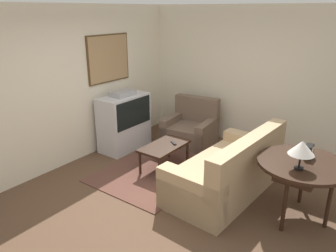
{
  "coord_description": "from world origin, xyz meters",
  "views": [
    {
      "loc": [
        -3.36,
        -2.47,
        2.62
      ],
      "look_at": [
        0.83,
        0.59,
        0.75
      ],
      "focal_mm": 35.0,
      "sensor_mm": 36.0,
      "label": 1
    }
  ],
  "objects_px": {
    "armchair": "(191,130)",
    "mantel_clock": "(308,151)",
    "tv": "(124,122)",
    "table_lamp": "(302,148)",
    "console_table": "(303,167)",
    "coffee_table": "(164,148)",
    "couch": "(228,172)"
  },
  "relations": [
    {
      "from": "armchair",
      "to": "mantel_clock",
      "type": "distance_m",
      "value": 2.81
    },
    {
      "from": "armchair",
      "to": "mantel_clock",
      "type": "relative_size",
      "value": 6.01
    },
    {
      "from": "tv",
      "to": "mantel_clock",
      "type": "height_order",
      "value": "tv"
    },
    {
      "from": "table_lamp",
      "to": "console_table",
      "type": "bearing_deg",
      "value": -0.06
    },
    {
      "from": "tv",
      "to": "coffee_table",
      "type": "height_order",
      "value": "tv"
    },
    {
      "from": "tv",
      "to": "armchair",
      "type": "distance_m",
      "value": 1.35
    },
    {
      "from": "couch",
      "to": "table_lamp",
      "type": "height_order",
      "value": "table_lamp"
    },
    {
      "from": "armchair",
      "to": "table_lamp",
      "type": "bearing_deg",
      "value": -38.35
    },
    {
      "from": "tv",
      "to": "console_table",
      "type": "xyz_separation_m",
      "value": [
        -0.36,
        -3.42,
        0.19
      ]
    },
    {
      "from": "armchair",
      "to": "couch",
      "type": "bearing_deg",
      "value": -47.57
    },
    {
      "from": "couch",
      "to": "console_table",
      "type": "height_order",
      "value": "couch"
    },
    {
      "from": "armchair",
      "to": "table_lamp",
      "type": "height_order",
      "value": "table_lamp"
    },
    {
      "from": "couch",
      "to": "table_lamp",
      "type": "bearing_deg",
      "value": 78.79
    },
    {
      "from": "tv",
      "to": "couch",
      "type": "distance_m",
      "value": 2.43
    },
    {
      "from": "tv",
      "to": "armchair",
      "type": "relative_size",
      "value": 1.12
    },
    {
      "from": "tv",
      "to": "coffee_table",
      "type": "relative_size",
      "value": 1.27
    },
    {
      "from": "couch",
      "to": "console_table",
      "type": "distance_m",
      "value": 1.1
    },
    {
      "from": "coffee_table",
      "to": "tv",
      "type": "bearing_deg",
      "value": 76.88
    },
    {
      "from": "armchair",
      "to": "table_lamp",
      "type": "relative_size",
      "value": 2.85
    },
    {
      "from": "couch",
      "to": "coffee_table",
      "type": "relative_size",
      "value": 2.25
    },
    {
      "from": "couch",
      "to": "console_table",
      "type": "relative_size",
      "value": 1.82
    },
    {
      "from": "couch",
      "to": "armchair",
      "type": "bearing_deg",
      "value": -127.68
    },
    {
      "from": "couch",
      "to": "armchair",
      "type": "distance_m",
      "value": 1.96
    },
    {
      "from": "coffee_table",
      "to": "console_table",
      "type": "bearing_deg",
      "value": -92.3
    },
    {
      "from": "couch",
      "to": "coffee_table",
      "type": "xyz_separation_m",
      "value": [
        0.05,
        1.22,
        0.06
      ]
    },
    {
      "from": "armchair",
      "to": "mantel_clock",
      "type": "bearing_deg",
      "value": -31.22
    },
    {
      "from": "console_table",
      "to": "table_lamp",
      "type": "xyz_separation_m",
      "value": [
        -0.22,
        0.0,
        0.34
      ]
    },
    {
      "from": "tv",
      "to": "coffee_table",
      "type": "bearing_deg",
      "value": -103.12
    },
    {
      "from": "tv",
      "to": "armchair",
      "type": "bearing_deg",
      "value": -43.7
    },
    {
      "from": "armchair",
      "to": "mantel_clock",
      "type": "height_order",
      "value": "mantel_clock"
    },
    {
      "from": "tv",
      "to": "console_table",
      "type": "height_order",
      "value": "tv"
    },
    {
      "from": "tv",
      "to": "couch",
      "type": "xyz_separation_m",
      "value": [
        -0.32,
        -2.39,
        -0.22
      ]
    }
  ]
}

